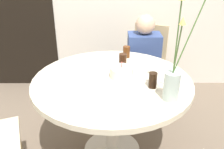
# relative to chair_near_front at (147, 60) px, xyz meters

# --- Properties ---
(doorway_panel) EXTENTS (0.90, 0.01, 2.05)m
(doorway_panel) POSITION_rel_chair_near_front_xyz_m (-1.56, 0.37, 0.53)
(doorway_panel) COLOR black
(doorway_panel) RESTS_ON ground_plane
(dining_table) EXTENTS (1.23, 1.23, 0.73)m
(dining_table) POSITION_rel_chair_near_front_xyz_m (-0.40, -0.92, 0.11)
(dining_table) COLOR beige
(dining_table) RESTS_ON ground_plane
(chair_near_front) EXTENTS (0.53, 0.53, 0.89)m
(chair_near_front) POSITION_rel_chair_near_front_xyz_m (0.00, 0.00, 0.00)
(chair_near_front) COLOR beige
(chair_near_front) RESTS_ON ground_plane
(birthday_cake) EXTENTS (0.18, 0.18, 0.13)m
(birthday_cake) POSITION_rel_chair_near_front_xyz_m (-0.33, -0.89, 0.27)
(birthday_cake) COLOR white
(birthday_cake) RESTS_ON dining_table
(flower_vase) EXTENTS (0.26, 0.23, 0.74)m
(flower_vase) POSITION_rel_chair_near_front_xyz_m (0.00, -1.21, 0.44)
(flower_vase) COLOR #B2C6C1
(flower_vase) RESTS_ON dining_table
(side_plate) EXTENTS (0.22, 0.22, 0.01)m
(side_plate) POSITION_rel_chair_near_front_xyz_m (0.06, -0.94, 0.23)
(side_plate) COLOR white
(side_plate) RESTS_ON dining_table
(drink_glass_0) EXTENTS (0.06, 0.06, 0.10)m
(drink_glass_0) POSITION_rel_chair_near_front_xyz_m (-0.27, -0.47, 0.28)
(drink_glass_0) COLOR #51280F
(drink_glass_0) RESTS_ON dining_table
(drink_glass_1) EXTENTS (0.06, 0.06, 0.12)m
(drink_glass_1) POSITION_rel_chair_near_front_xyz_m (-0.11, -1.05, 0.29)
(drink_glass_1) COLOR black
(drink_glass_1) RESTS_ON dining_table
(drink_glass_2) EXTENTS (0.06, 0.06, 0.13)m
(drink_glass_2) POSITION_rel_chair_near_front_xyz_m (-0.31, -0.71, 0.29)
(drink_glass_2) COLOR #33190C
(drink_glass_2) RESTS_ON dining_table
(person_guest) EXTENTS (0.34, 0.24, 1.05)m
(person_guest) POSITION_rel_chair_near_front_xyz_m (-0.06, -0.15, -0.00)
(person_guest) COLOR #383333
(person_guest) RESTS_ON ground_plane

